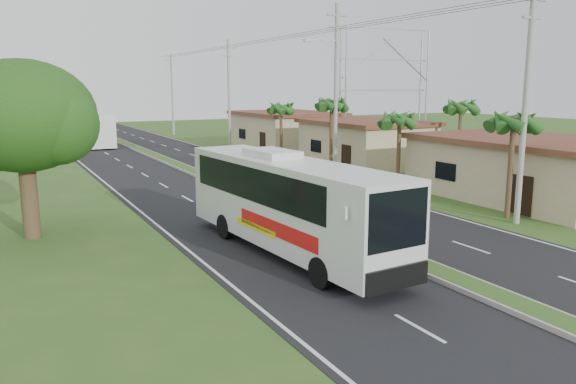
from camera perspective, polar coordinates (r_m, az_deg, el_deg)
name	(u,v)px	position (r m, az deg, el deg)	size (l,w,h in m)	color
ground	(402,260)	(21.58, 11.51, -6.79)	(180.00, 180.00, 0.00)	#30521E
road_asphalt	(214,181)	(38.71, -7.54, 1.09)	(14.00, 160.00, 0.02)	black
median_strip	(214,180)	(38.69, -7.55, 1.22)	(1.20, 160.00, 0.18)	gray
lane_edge_left	(113,190)	(36.96, -17.32, 0.22)	(0.12, 160.00, 0.01)	silver
lane_edge_right	(299,174)	(41.48, 1.16, 1.80)	(0.12, 160.00, 0.01)	silver
shop_near	(528,168)	(35.18, 23.19, 2.27)	(8.60, 12.60, 3.52)	tan
shop_mid	(365,142)	(46.81, 7.84, 5.01)	(7.60, 10.60, 3.67)	tan
shop_far	(286,130)	(58.70, -0.19, 6.31)	(8.60, 11.60, 3.82)	tan
palm_verge_a	(514,122)	(29.16, 21.95, 6.65)	(2.40, 2.40, 5.45)	#473321
palm_verge_b	(400,120)	(35.91, 11.28, 7.22)	(2.40, 2.40, 5.05)	#473321
palm_verge_c	(332,104)	(41.21, 4.46, 8.87)	(2.40, 2.40, 5.85)	#473321
palm_verge_d	(281,108)	(49.30, -0.71, 8.53)	(2.40, 2.40, 5.25)	#473321
palm_behind_shop	(461,107)	(43.53, 17.18, 8.28)	(2.40, 2.40, 5.65)	#473321
shade_tree	(20,120)	(25.89, -25.60, 6.61)	(6.30, 6.00, 7.54)	#473321
utility_pole_a	(526,103)	(28.09, 22.98, 8.36)	(1.60, 0.28, 11.00)	gray
utility_pole_b	(336,88)	(40.17, 4.85, 10.44)	(3.20, 0.28, 12.00)	gray
utility_pole_c	(229,94)	(58.04, -6.01, 9.91)	(1.60, 0.28, 11.00)	gray
utility_pole_d	(172,94)	(76.95, -11.67, 9.74)	(1.60, 0.28, 10.50)	gray
billboard_lattice	(385,82)	(57.79, 9.83, 10.95)	(10.18, 1.18, 12.07)	gray
coach_bus_main	(287,199)	(21.52, -0.06, -0.67)	(3.37, 12.32, 3.93)	silver
coach_bus_far	(92,126)	(65.98, -19.29, 6.31)	(2.79, 12.41, 3.61)	silver
motorcyclist	(274,208)	(26.46, -1.39, -1.59)	(2.00, 1.15, 2.21)	black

